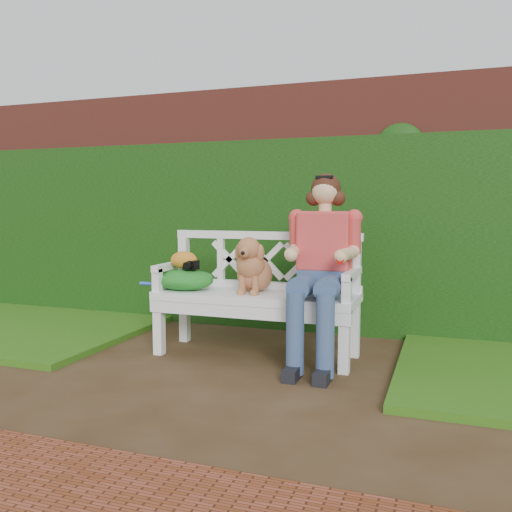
% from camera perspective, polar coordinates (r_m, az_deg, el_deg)
% --- Properties ---
extents(ground, '(60.00, 60.00, 0.00)m').
position_cam_1_polar(ground, '(3.49, -5.33, -13.42)').
color(ground, '#3A2311').
extents(brick_wall, '(10.00, 0.30, 2.20)m').
position_cam_1_polar(brick_wall, '(5.09, 3.63, 5.12)').
color(brick_wall, brown).
rests_on(brick_wall, ground).
extents(ivy_hedge, '(10.00, 0.18, 1.70)m').
position_cam_1_polar(ivy_hedge, '(4.89, 2.91, 2.18)').
color(ivy_hedge, '#245513').
rests_on(ivy_hedge, ground).
extents(grass_left, '(2.60, 2.00, 0.05)m').
position_cam_1_polar(grass_left, '(5.55, -24.36, -6.51)').
color(grass_left, '#214B12').
rests_on(grass_left, ground).
extents(garden_bench, '(1.64, 0.77, 0.48)m').
position_cam_1_polar(garden_bench, '(4.07, 0.00, -7.17)').
color(garden_bench, white).
rests_on(garden_bench, ground).
extents(seated_woman, '(0.62, 0.78, 1.29)m').
position_cam_1_polar(seated_woman, '(3.84, 7.07, -1.80)').
color(seated_woman, '#DF3B41').
rests_on(seated_woman, ground).
extents(dog, '(0.38, 0.45, 0.42)m').
position_cam_1_polar(dog, '(3.99, -0.28, -0.85)').
color(dog, brown).
rests_on(dog, garden_bench).
extents(tennis_racket, '(0.65, 0.32, 0.03)m').
position_cam_1_polar(tennis_racket, '(4.26, -7.43, -3.14)').
color(tennis_racket, white).
rests_on(tennis_racket, garden_bench).
extents(green_bag, '(0.51, 0.43, 0.15)m').
position_cam_1_polar(green_bag, '(4.18, -7.54, -2.45)').
color(green_bag, '#1F662A').
rests_on(green_bag, garden_bench).
extents(camera_item, '(0.11, 0.09, 0.07)m').
position_cam_1_polar(camera_item, '(4.15, -6.85, -0.94)').
color(camera_item, black).
rests_on(camera_item, green_bag).
extents(baseball_glove, '(0.24, 0.20, 0.14)m').
position_cam_1_polar(baseball_glove, '(4.20, -7.60, -0.42)').
color(baseball_glove, orange).
rests_on(baseball_glove, green_bag).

